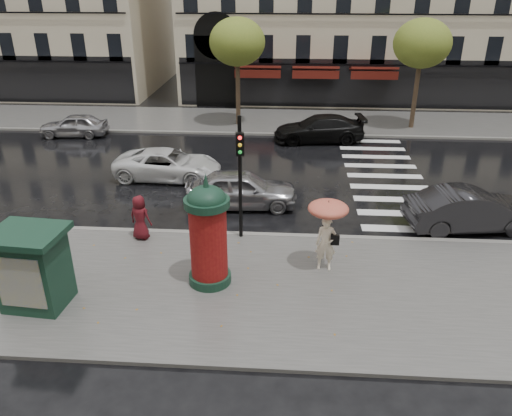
# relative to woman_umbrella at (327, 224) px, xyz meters

# --- Properties ---
(ground) EXTENTS (160.00, 160.00, 0.00)m
(ground) POSITION_rel_woman_umbrella_xyz_m (-2.58, -0.77, -1.75)
(ground) COLOR black
(ground) RESTS_ON ground
(near_sidewalk) EXTENTS (90.00, 7.00, 0.12)m
(near_sidewalk) POSITION_rel_woman_umbrella_xyz_m (-2.58, -1.27, -1.69)
(near_sidewalk) COLOR #474744
(near_sidewalk) RESTS_ON ground
(far_sidewalk) EXTENTS (90.00, 6.00, 0.12)m
(far_sidewalk) POSITION_rel_woman_umbrella_xyz_m (-2.58, 18.23, -1.69)
(far_sidewalk) COLOR #474744
(far_sidewalk) RESTS_ON ground
(near_kerb) EXTENTS (90.00, 0.25, 0.14)m
(near_kerb) POSITION_rel_woman_umbrella_xyz_m (-2.58, 2.23, -1.68)
(near_kerb) COLOR slate
(near_kerb) RESTS_ON ground
(far_kerb) EXTENTS (90.00, 0.25, 0.14)m
(far_kerb) POSITION_rel_woman_umbrella_xyz_m (-2.58, 15.23, -1.68)
(far_kerb) COLOR slate
(far_kerb) RESTS_ON ground
(zebra_crossing) EXTENTS (3.60, 11.75, 0.01)m
(zebra_crossing) POSITION_rel_woman_umbrella_xyz_m (3.42, 8.83, -1.75)
(zebra_crossing) COLOR silver
(zebra_crossing) RESTS_ON ground
(tree_far_left) EXTENTS (3.40, 3.40, 6.64)m
(tree_far_left) POSITION_rel_woman_umbrella_xyz_m (-4.58, 17.23, 3.42)
(tree_far_left) COLOR #38281C
(tree_far_left) RESTS_ON ground
(tree_far_right) EXTENTS (3.40, 3.40, 6.64)m
(tree_far_right) POSITION_rel_woman_umbrella_xyz_m (6.42, 17.23, 3.42)
(tree_far_right) COLOR #38281C
(tree_far_right) RESTS_ON ground
(woman_umbrella) EXTENTS (1.29, 1.29, 2.47)m
(woman_umbrella) POSITION_rel_woman_umbrella_xyz_m (0.00, 0.00, 0.00)
(woman_umbrella) COLOR #F6E7CA
(woman_umbrella) RESTS_ON near_sidewalk
(woman_red) EXTENTS (1.03, 0.94, 1.72)m
(woman_red) POSITION_rel_woman_umbrella_xyz_m (-3.90, -0.58, -0.77)
(woman_red) COLOR #A11317
(woman_red) RESTS_ON near_sidewalk
(man_burgundy) EXTENTS (0.93, 0.74, 1.67)m
(man_burgundy) POSITION_rel_woman_umbrella_xyz_m (-6.57, 1.63, -0.79)
(man_burgundy) COLOR #511016
(man_burgundy) RESTS_ON near_sidewalk
(morris_column) EXTENTS (1.36, 1.36, 3.66)m
(morris_column) POSITION_rel_woman_umbrella_xyz_m (-3.64, -1.03, 0.12)
(morris_column) COLOR #133223
(morris_column) RESTS_ON near_sidewalk
(traffic_light) EXTENTS (0.31, 0.43, 4.54)m
(traffic_light) POSITION_rel_woman_umbrella_xyz_m (-2.95, 1.94, 1.12)
(traffic_light) COLOR black
(traffic_light) RESTS_ON near_sidewalk
(newsstand) EXTENTS (2.11, 1.83, 2.39)m
(newsstand) POSITION_rel_woman_umbrella_xyz_m (-8.46, -2.52, -0.40)
(newsstand) COLOR #133223
(newsstand) RESTS_ON near_sidewalk
(car_silver) EXTENTS (4.76, 2.16, 1.58)m
(car_silver) POSITION_rel_woman_umbrella_xyz_m (-3.21, 4.90, -0.96)
(car_silver) COLOR #9B9A9F
(car_silver) RESTS_ON ground
(car_darkgrey) EXTENTS (5.05, 2.35, 1.60)m
(car_darkgrey) POSITION_rel_woman_umbrella_xyz_m (5.68, 3.43, -0.95)
(car_darkgrey) COLOR black
(car_darkgrey) RESTS_ON ground
(car_white) EXTENTS (5.17, 2.63, 1.40)m
(car_white) POSITION_rel_woman_umbrella_xyz_m (-7.01, 7.83, -1.05)
(car_white) COLOR silver
(car_white) RESTS_ON ground
(car_black) EXTENTS (5.43, 2.70, 1.51)m
(car_black) POSITION_rel_woman_umbrella_xyz_m (0.44, 14.23, -0.99)
(car_black) COLOR black
(car_black) RESTS_ON ground
(car_far_silver) EXTENTS (4.08, 1.89, 1.35)m
(car_far_silver) POSITION_rel_woman_umbrella_xyz_m (-14.22, 14.23, -1.07)
(car_far_silver) COLOR #A09FA4
(car_far_silver) RESTS_ON ground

